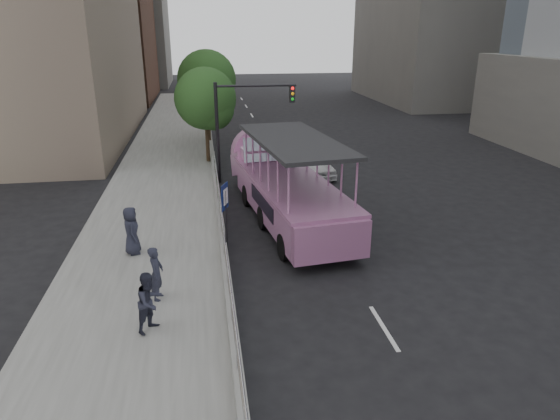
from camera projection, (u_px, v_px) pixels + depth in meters
The scene contains 14 objects.
ground at pixel (330, 294), 15.35m from camera, with size 160.00×160.00×0.00m, color black.
sidewalk at pixel (161, 197), 23.76m from camera, with size 5.50×80.00×0.30m, color #A1A19B.
kerb_wall at pixel (225, 259), 16.60m from camera, with size 0.24×30.00×0.36m, color #9A9A95.
guardrail at pixel (224, 241), 16.37m from camera, with size 0.07×22.00×0.71m.
duck_boat at pixel (283, 185), 21.39m from camera, with size 4.07×11.42×3.71m.
car at pixel (312, 163), 27.64m from camera, with size 1.63×4.04×1.38m, color white.
pedestrian_near at pixel (156, 273), 14.27m from camera, with size 0.59×0.39×1.62m, color #212331.
pedestrian_mid at pixel (150, 302), 12.77m from camera, with size 0.79×0.62×1.63m, color #212331.
pedestrian_far at pixel (131, 231), 17.18m from camera, with size 0.83×0.54×1.70m, color #212331.
parking_sign at pixel (226, 213), 17.11m from camera, with size 0.26×0.59×2.80m.
traffic_signal at pixel (240, 116), 25.52m from camera, with size 4.20×0.32×5.20m.
street_tree_near at pixel (207, 101), 28.36m from camera, with size 3.52×3.52×5.72m.
street_tree_far at pixel (208, 82), 33.80m from camera, with size 3.97×3.97×6.45m.
midrise_stone_b at pixel (107, 11), 69.07m from camera, with size 16.00×14.00×20.00m, color slate.
Camera 1 is at (-3.60, -13.14, 7.70)m, focal length 32.00 mm.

